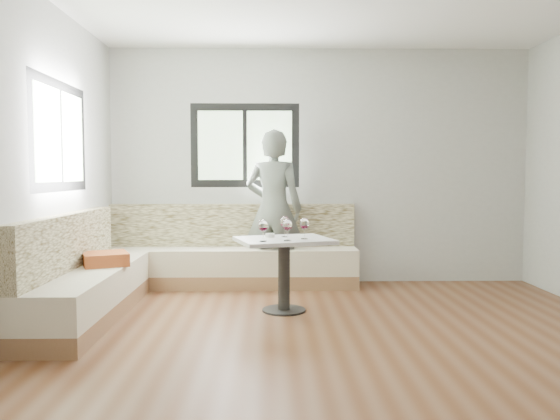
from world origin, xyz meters
name	(u,v)px	position (x,y,z in m)	size (l,w,h in m)	color
room	(338,160)	(-0.08, 0.08, 1.41)	(5.01, 5.01, 2.81)	brown
banquette	(176,267)	(-1.59, 1.63, 0.33)	(2.90, 2.80, 0.95)	#8B6343
table	(284,257)	(-0.47, 1.07, 0.52)	(1.01, 0.88, 0.70)	black
person	(274,209)	(-0.56, 2.20, 0.91)	(0.66, 0.43, 1.81)	#5E655D
olive_ramekin	(270,235)	(-0.60, 1.16, 0.72)	(0.09, 0.09, 0.04)	white
wine_glass_a	(263,226)	(-0.66, 0.82, 0.84)	(0.09, 0.09, 0.20)	white
wine_glass_b	(287,226)	(-0.44, 0.88, 0.84)	(0.09, 0.09, 0.20)	white
wine_glass_c	(304,224)	(-0.28, 1.01, 0.84)	(0.09, 0.09, 0.20)	white
wine_glass_d	(285,223)	(-0.46, 1.19, 0.84)	(0.09, 0.09, 0.20)	white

